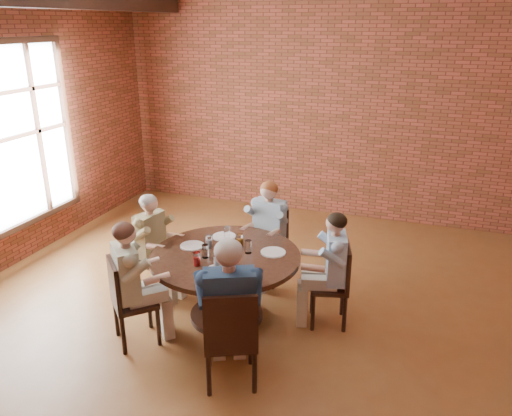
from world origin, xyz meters
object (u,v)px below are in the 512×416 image
(chair_a, at_px, (336,282))
(smartphone, at_px, (232,276))
(chair_b, at_px, (270,241))
(diner_d, at_px, (133,284))
(chair_e, at_px, (231,335))
(dining_table, at_px, (226,273))
(diner_b, at_px, (267,233))
(chair_d, at_px, (127,299))
(chair_c, at_px, (151,256))
(diner_a, at_px, (330,270))
(diner_e, at_px, (230,312))
(diner_c, at_px, (154,247))

(chair_a, height_order, smartphone, chair_a)
(chair_b, relative_size, diner_d, 0.70)
(chair_b, xyz_separation_m, chair_e, (0.31, -2.00, 0.03))
(dining_table, xyz_separation_m, chair_e, (0.46, -0.99, -0.01))
(chair_b, bearing_deg, diner_b, -90.00)
(chair_d, bearing_deg, smartphone, -117.22)
(chair_c, bearing_deg, chair_b, -44.38)
(diner_a, relative_size, smartphone, 8.91)
(diner_d, xyz_separation_m, chair_e, (1.14, -0.31, -0.12))
(chair_a, xyz_separation_m, diner_e, (-0.69, -1.20, 0.20))
(diner_c, xyz_separation_m, diner_e, (1.37, -1.08, 0.08))
(diner_a, bearing_deg, diner_c, -101.80)
(chair_a, relative_size, chair_e, 0.92)
(chair_b, height_order, diner_c, diner_c)
(diner_b, bearing_deg, diner_e, -72.68)
(diner_b, relative_size, chair_c, 1.43)
(dining_table, distance_m, diner_b, 0.96)
(dining_table, bearing_deg, chair_e, -64.98)
(diner_d, bearing_deg, smartphone, -119.34)
(diner_d, distance_m, chair_e, 1.18)
(diner_b, distance_m, diner_c, 1.33)
(diner_b, bearing_deg, dining_table, -90.00)
(diner_a, distance_m, diner_d, 1.97)
(chair_a, distance_m, diner_e, 1.40)
(diner_b, height_order, diner_e, diner_e)
(diner_d, bearing_deg, chair_a, -106.76)
(dining_table, relative_size, chair_c, 1.77)
(chair_c, relative_size, smartphone, 6.31)
(diner_e, height_order, smartphone, diner_e)
(dining_table, bearing_deg, chair_a, 14.62)
(dining_table, xyz_separation_m, diner_d, (-0.67, -0.68, 0.11))
(chair_b, distance_m, chair_d, 1.96)
(diner_a, distance_m, chair_b, 1.16)
(chair_a, relative_size, chair_b, 0.99)
(diner_c, xyz_separation_m, diner_d, (0.27, -0.85, 0.02))
(chair_c, relative_size, diner_e, 0.64)
(diner_a, xyz_separation_m, chair_e, (-0.58, -1.26, -0.10))
(diner_b, distance_m, chair_e, 1.96)
(diner_d, bearing_deg, chair_c, -23.74)
(chair_a, distance_m, chair_d, 2.11)
(diner_c, bearing_deg, chair_c, 90.00)
(dining_table, xyz_separation_m, chair_d, (-0.73, -0.74, -0.03))
(chair_a, relative_size, diner_d, 0.69)
(chair_a, height_order, chair_c, chair_a)
(chair_a, bearing_deg, chair_b, -141.62)
(dining_table, bearing_deg, chair_b, 81.28)
(diner_b, xyz_separation_m, chair_e, (0.32, -1.93, -0.11))
(diner_e, bearing_deg, chair_c, -62.25)
(chair_e, relative_size, smartphone, 6.91)
(diner_e, bearing_deg, diner_b, -106.42)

